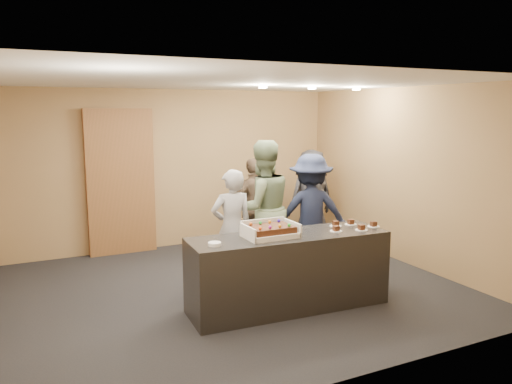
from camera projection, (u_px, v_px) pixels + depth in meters
room at (224, 190)px, 6.34m from camera, size 6.04×6.00×2.70m
serving_counter at (289, 271)px, 5.95m from camera, size 2.44×0.83×0.90m
storage_cabinet at (121, 182)px, 8.15m from camera, size 1.08×0.15×2.38m
cake_box at (270, 233)px, 5.78m from camera, size 0.60×0.42×0.18m
sheet_cake at (271, 229)px, 5.75m from camera, size 0.51×0.35×0.11m
plate_stack at (215, 244)px, 5.40m from camera, size 0.14×0.14×0.04m
slice_a at (336, 229)px, 6.03m from camera, size 0.15×0.15×0.07m
slice_b at (336, 224)px, 6.29m from camera, size 0.15×0.15×0.07m
slice_c at (361, 228)px, 6.09m from camera, size 0.15×0.15×0.07m
slice_d at (351, 223)px, 6.39m from camera, size 0.15×0.15×0.07m
slice_e at (374, 225)px, 6.27m from camera, size 0.15×0.15×0.07m
person_server_grey at (232, 228)px, 6.68m from camera, size 0.60×0.42×1.58m
person_sage_man at (262, 209)px, 7.07m from camera, size 0.97×0.77×1.94m
person_navy_man at (311, 213)px, 7.33m from camera, size 1.27×1.00×1.73m
person_brown_extra at (255, 207)px, 8.02m from camera, size 0.98×0.51×1.61m
person_dark_suit at (311, 197)px, 8.72m from camera, size 0.85×0.58×1.68m
ceiling_spotlights at (312, 88)px, 7.26m from camera, size 1.72×0.12×0.03m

